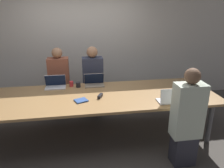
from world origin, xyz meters
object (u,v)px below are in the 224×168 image
(laptop_far_center, at_px, (94,82))
(person_far_center, at_px, (93,83))
(laptop_near_right, at_px, (170,99))
(laptop_far_midleft, at_px, (55,84))
(stapler, at_px, (100,96))
(person_far_midleft, at_px, (60,84))
(cup_far_midleft, at_px, (71,84))
(cup_far_center, at_px, (78,85))
(person_near_right, at_px, (187,120))

(laptop_far_center, relative_size, person_far_center, 0.25)
(laptop_near_right, height_order, person_far_center, person_far_center)
(laptop_far_midleft, height_order, stapler, laptop_far_midleft)
(person_far_midleft, bearing_deg, cup_far_midleft, -57.47)
(cup_far_center, bearing_deg, person_far_midleft, 129.39)
(person_near_right, relative_size, cup_far_center, 15.56)
(laptop_far_midleft, bearing_deg, person_far_center, 25.04)
(person_near_right, bearing_deg, cup_far_midleft, -41.37)
(person_far_midleft, xyz_separation_m, stapler, (0.71, -0.98, 0.11))
(laptop_far_midleft, height_order, cup_far_midleft, laptop_far_midleft)
(laptop_far_center, bearing_deg, person_far_midleft, 149.12)
(cup_far_center, bearing_deg, cup_far_midleft, 153.15)
(laptop_far_midleft, distance_m, person_far_center, 0.78)
(laptop_far_midleft, xyz_separation_m, cup_far_midleft, (0.28, 0.01, -0.02))
(laptop_far_midleft, xyz_separation_m, cup_far_center, (0.40, -0.06, -0.02))
(person_near_right, distance_m, cup_far_center, 1.96)
(laptop_far_midleft, xyz_separation_m, person_near_right, (1.85, -1.37, -0.14))
(laptop_far_midleft, bearing_deg, person_near_right, -36.60)
(person_far_midleft, distance_m, stapler, 1.21)
(person_far_midleft, height_order, person_far_center, person_far_center)
(cup_far_midleft, bearing_deg, laptop_far_center, -1.54)
(laptop_far_center, distance_m, cup_far_center, 0.30)
(person_far_midleft, xyz_separation_m, laptop_near_right, (1.74, -1.35, 0.15))
(laptop_near_right, height_order, stapler, laptop_near_right)
(stapler, bearing_deg, person_near_right, -10.01)
(laptop_far_midleft, relative_size, cup_far_midleft, 3.88)
(person_near_right, xyz_separation_m, stapler, (-1.10, 0.79, 0.10))
(laptop_far_center, height_order, person_far_center, person_far_center)
(laptop_near_right, height_order, person_near_right, person_near_right)
(person_far_center, bearing_deg, laptop_near_right, -50.14)
(person_near_right, xyz_separation_m, person_far_center, (-1.15, 1.70, 0.00))
(person_far_midleft, relative_size, cup_far_center, 15.46)
(cup_far_midleft, xyz_separation_m, stapler, (0.46, -0.59, -0.02))
(person_far_center, height_order, stapler, person_far_center)
(laptop_near_right, xyz_separation_m, stapler, (-1.03, 0.37, -0.05))
(laptop_near_right, distance_m, stapler, 1.10)
(cup_far_midleft, bearing_deg, laptop_near_right, -32.96)
(laptop_far_center, bearing_deg, laptop_near_right, -41.68)
(laptop_far_center, relative_size, stapler, 2.33)
(laptop_near_right, bearing_deg, person_far_midleft, -37.91)
(person_far_midleft, height_order, person_near_right, person_near_right)
(cup_far_midleft, distance_m, person_near_right, 2.09)
(cup_far_midleft, bearing_deg, person_far_midleft, 122.53)
(cup_far_midleft, height_order, person_far_center, person_far_center)
(laptop_far_midleft, height_order, person_near_right, person_near_right)
(laptop_near_right, distance_m, person_near_right, 0.44)
(laptop_near_right, relative_size, person_far_center, 0.25)
(laptop_near_right, bearing_deg, stapler, -20.02)
(person_far_midleft, distance_m, laptop_far_center, 0.79)
(person_near_right, distance_m, person_far_center, 2.05)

